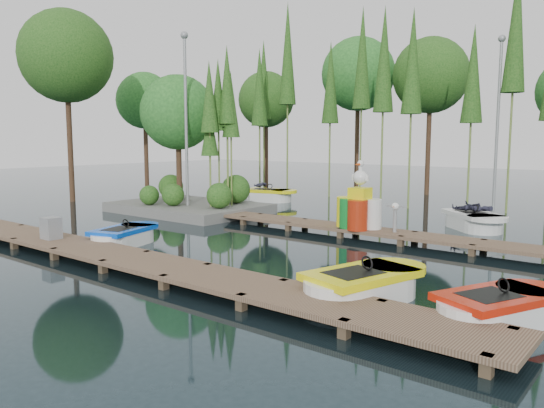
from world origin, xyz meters
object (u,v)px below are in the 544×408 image
Objects in this scene: island at (188,136)px; drum_cluster at (360,209)px; boat_yellow_far at (268,195)px; boat_blue at (124,237)px; yellow_barrel at (346,212)px; utility_cabinet at (51,228)px; boat_red at (499,310)px.

drum_cluster is (8.80, -0.95, -2.26)m from island.
drum_cluster is (8.42, -5.83, 0.62)m from boat_yellow_far.
boat_blue is 1.25× the size of drum_cluster.
boat_yellow_far reaches higher than yellow_barrel.
utility_cabinet is at bearing -130.79° from drum_cluster.
boat_red is at bearing -43.24° from drum_cluster.
boat_red is 0.91× the size of boat_yellow_far.
boat_blue is 4.39× the size of utility_cabinet.
boat_yellow_far is (-3.59, 11.03, 0.06)m from boat_blue.
yellow_barrel is at bearing 164.29° from drum_cluster.
yellow_barrel is at bearing 35.22° from boat_blue.
boat_blue is 0.96× the size of boat_red.
utility_cabinet is at bearing -147.70° from boat_red.
boat_red is (10.46, -0.10, 0.01)m from boat_blue.
island reaches higher than yellow_barrel.
island is 8.62m from yellow_barrel.
boat_yellow_far reaches higher than utility_cabinet.
drum_cluster reaches higher than yellow_barrel.
utility_cabinet is (2.89, -7.79, -2.58)m from island.
utility_cabinet reaches higher than boat_blue.
drum_cluster is at bearing 161.45° from boat_red.
utility_cabinet is 9.04m from drum_cluster.
island is at bearing -178.71° from boat_red.
utility_cabinet is 0.64× the size of yellow_barrel.
island is 3.18× the size of drum_cluster.
utility_cabinet is at bearing -71.90° from boat_yellow_far.
island reaches higher than drum_cluster.
boat_yellow_far reaches higher than boat_red.
island reaches higher than boat_yellow_far.
boat_blue is at bearing -65.07° from boat_yellow_far.
boat_red is at bearing -23.41° from island.
boat_yellow_far is 9.71m from yellow_barrel.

